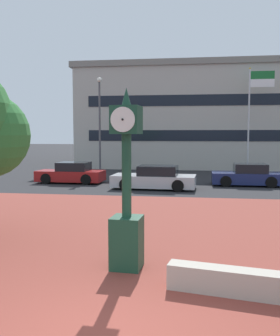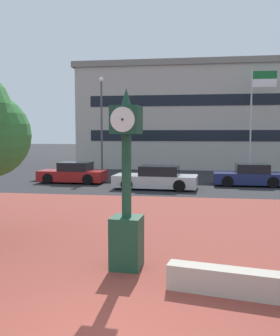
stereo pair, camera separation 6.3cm
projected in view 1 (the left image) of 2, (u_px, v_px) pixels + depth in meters
plaza_brick_paving at (142, 250)px, 9.82m from camera, size 44.00×16.84×0.01m
planter_wall at (253, 284)px, 6.99m from camera, size 3.22×0.99×0.50m
street_clock at (127, 199)px, 8.41m from camera, size 0.71×0.73×4.04m
car_street_near at (155, 178)px, 20.74m from camera, size 4.64×2.14×1.28m
car_street_far at (71, 174)px, 23.32m from camera, size 4.12×1.96×1.28m
car_street_distant at (247, 176)px, 22.09m from camera, size 4.03×1.92×1.28m
flagpole_primary at (253, 109)px, 28.06m from camera, size 1.84×0.14×7.91m
civic_building at (229, 118)px, 37.83m from camera, size 27.98×15.73×9.11m
street_lamp_post at (100, 116)px, 26.93m from camera, size 0.36×0.36×7.01m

